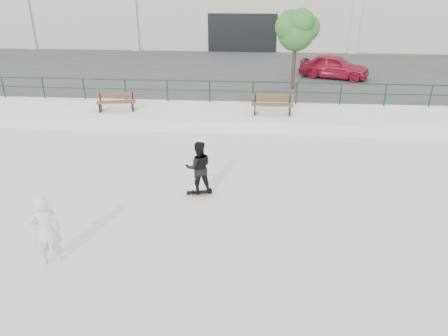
# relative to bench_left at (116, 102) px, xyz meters

# --- Properties ---
(ground) EXTENTS (120.00, 120.00, 0.00)m
(ground) POSITION_rel_bench_left_xyz_m (4.97, -9.20, -0.88)
(ground) COLOR silver
(ground) RESTS_ON ground
(ledge) EXTENTS (30.00, 3.00, 0.50)m
(ledge) POSITION_rel_bench_left_xyz_m (4.97, 0.30, -0.63)
(ledge) COLOR silver
(ledge) RESTS_ON ground
(parking_strip) EXTENTS (60.00, 14.00, 0.50)m
(parking_strip) POSITION_rel_bench_left_xyz_m (4.97, 8.80, -0.63)
(parking_strip) COLOR #343434
(parking_strip) RESTS_ON ground
(railing) EXTENTS (28.00, 0.06, 1.03)m
(railing) POSITION_rel_bench_left_xyz_m (4.97, 1.60, 0.36)
(railing) COLOR #133622
(railing) RESTS_ON ledge
(bench_left) EXTENTS (1.75, 0.77, 0.78)m
(bench_left) POSITION_rel_bench_left_xyz_m (0.00, 0.00, 0.00)
(bench_left) COLOR brown
(bench_left) RESTS_ON ledge
(bench_right) EXTENTS (1.79, 0.54, 0.82)m
(bench_right) POSITION_rel_bench_left_xyz_m (6.84, 0.03, 0.02)
(bench_right) COLOR brown
(bench_right) RESTS_ON ledge
(tree) EXTENTS (2.26, 2.01, 4.02)m
(tree) POSITION_rel_bench_left_xyz_m (8.02, 4.42, 2.63)
(tree) COLOR #443622
(tree) RESTS_ON parking_strip
(red_car) EXTENTS (4.14, 2.67, 1.31)m
(red_car) POSITION_rel_bench_left_xyz_m (10.47, 6.95, 0.27)
(red_car) COLOR maroon
(red_car) RESTS_ON parking_strip
(skateboard) EXTENTS (0.80, 0.35, 0.09)m
(skateboard) POSITION_rel_bench_left_xyz_m (4.50, -6.57, -0.81)
(skateboard) COLOR black
(skateboard) RESTS_ON ground
(standing_skater) EXTENTS (0.91, 0.78, 1.64)m
(standing_skater) POSITION_rel_bench_left_xyz_m (4.50, -6.57, 0.03)
(standing_skater) COLOR black
(standing_skater) RESTS_ON skateboard
(seated_skater) EXTENTS (0.75, 0.63, 1.74)m
(seated_skater) POSITION_rel_bench_left_xyz_m (1.45, -10.12, -0.02)
(seated_skater) COLOR silver
(seated_skater) RESTS_ON ground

